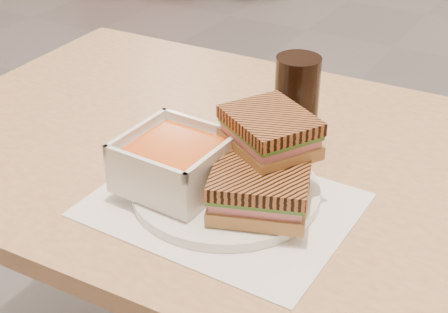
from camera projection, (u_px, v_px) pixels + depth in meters
The scene contains 7 objects.
main_table at pixel (276, 223), 1.03m from camera, with size 1.23×0.75×0.75m.
tray_liner at pixel (223, 205), 0.88m from camera, with size 0.34×0.27×0.00m.
plate at pixel (226, 190), 0.89m from camera, with size 0.26×0.26×0.01m.
soup_bowl at pixel (175, 164), 0.88m from camera, with size 0.14×0.14×0.07m.
panini_lower at pixel (260, 191), 0.83m from camera, with size 0.15×0.14×0.06m.
panini_upper at pixel (270, 132), 0.86m from camera, with size 0.15×0.14×0.05m.
cola_glass at pixel (296, 102), 0.98m from camera, with size 0.07×0.07×0.14m.
Camera 1 is at (0.38, -2.63, 1.25)m, focal length 52.31 mm.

